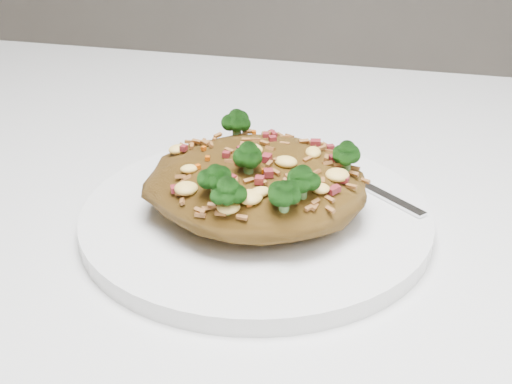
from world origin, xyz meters
TOP-DOWN VIEW (x-y plane):
  - dining_table at (0.00, 0.00)m, footprint 1.20×0.80m
  - plate at (-0.01, -0.00)m, footprint 0.26×0.26m
  - fried_rice at (-0.00, -0.01)m, footprint 0.16×0.15m
  - fork at (0.06, 0.06)m, footprint 0.14×0.11m

SIDE VIEW (x-z plane):
  - dining_table at x=0.00m, z-range 0.28..1.03m
  - plate at x=-0.01m, z-range 0.75..0.76m
  - fork at x=0.06m, z-range 0.76..0.77m
  - fried_rice at x=0.00m, z-range 0.76..0.83m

